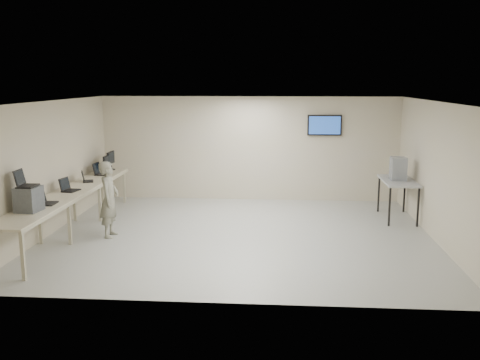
# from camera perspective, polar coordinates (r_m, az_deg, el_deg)

# --- Properties ---
(room) EXTENTS (8.01, 7.01, 2.81)m
(room) POSITION_cam_1_polar(r_m,az_deg,el_deg) (11.07, 0.11, 1.19)
(room) COLOR #A0A19C
(room) RESTS_ON ground
(workbench) EXTENTS (0.76, 6.00, 0.90)m
(workbench) POSITION_cam_1_polar(r_m,az_deg,el_deg) (11.94, -17.51, -1.46)
(workbench) COLOR #C4B58F
(workbench) RESTS_ON ground
(equipment_box) EXTENTS (0.41, 0.46, 0.45)m
(equipment_box) POSITION_cam_1_polar(r_m,az_deg,el_deg) (10.30, -21.61, -1.89)
(equipment_box) COLOR slate
(equipment_box) RESTS_ON workbench
(laptop_on_box) EXTENTS (0.34, 0.41, 0.31)m
(laptop_on_box) POSITION_cam_1_polar(r_m,az_deg,el_deg) (10.27, -22.03, -0.23)
(laptop_on_box) COLOR black
(laptop_on_box) RESTS_ON equipment_box
(laptop_0) EXTENTS (0.32, 0.38, 0.29)m
(laptop_0) POSITION_cam_1_polar(r_m,az_deg,el_deg) (10.81, -20.06, -2.04)
(laptop_0) COLOR black
(laptop_0) RESTS_ON workbench
(laptop_1) EXTENTS (0.36, 0.41, 0.29)m
(laptop_1) POSITION_cam_1_polar(r_m,az_deg,el_deg) (11.91, -17.85, -0.79)
(laptop_1) COLOR black
(laptop_1) RESTS_ON workbench
(laptop_2) EXTENTS (0.36, 0.38, 0.25)m
(laptop_2) POSITION_cam_1_polar(r_m,az_deg,el_deg) (12.91, -16.12, 0.12)
(laptop_2) COLOR black
(laptop_2) RESTS_ON workbench
(laptop_3) EXTENTS (0.35, 0.41, 0.30)m
(laptop_3) POSITION_cam_1_polar(r_m,az_deg,el_deg) (13.77, -14.71, 0.87)
(laptop_3) COLOR black
(laptop_3) RESTS_ON workbench
(monitor_near) EXTENTS (0.19, 0.43, 0.42)m
(monitor_near) POSITION_cam_1_polar(r_m,az_deg,el_deg) (14.10, -14.05, 1.86)
(monitor_near) COLOR black
(monitor_near) RESTS_ON workbench
(monitor_far) EXTENTS (0.22, 0.49, 0.48)m
(monitor_far) POSITION_cam_1_polar(r_m,az_deg,el_deg) (14.43, -13.62, 2.21)
(monitor_far) COLOR black
(monitor_far) RESTS_ON workbench
(soldier) EXTENTS (0.39, 0.59, 1.59)m
(soldier) POSITION_cam_1_polar(r_m,az_deg,el_deg) (11.38, -13.77, -2.02)
(soldier) COLOR gray
(soldier) RESTS_ON ground
(side_table) EXTENTS (0.72, 1.55, 0.93)m
(side_table) POSITION_cam_1_polar(r_m,az_deg,el_deg) (13.00, 16.53, -0.31)
(side_table) COLOR #A7A7A7
(side_table) RESTS_ON ground
(storage_bins) EXTENTS (0.34, 0.38, 0.54)m
(storage_bins) POSITION_cam_1_polar(r_m,az_deg,el_deg) (12.94, 16.52, 1.18)
(storage_bins) COLOR #98A0AA
(storage_bins) RESTS_ON side_table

